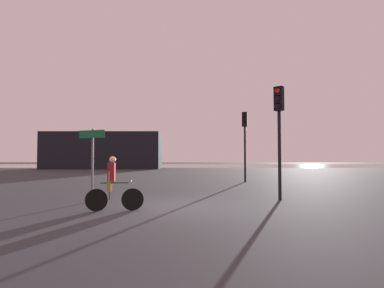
{
  "coord_description": "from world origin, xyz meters",
  "views": [
    {
      "loc": [
        0.51,
        -9.63,
        1.65
      ],
      "look_at": [
        0.5,
        5.0,
        2.2
      ],
      "focal_mm": 28.0,
      "sensor_mm": 36.0,
      "label": 1
    }
  ],
  "objects_px": {
    "distant_building": "(103,150)",
    "traffic_light_near_right": "(279,121)",
    "direction_sign_post": "(92,154)",
    "cyclist": "(113,183)",
    "traffic_light_far_right": "(245,133)"
  },
  "relations": [
    {
      "from": "distant_building",
      "to": "traffic_light_near_right",
      "type": "height_order",
      "value": "distant_building"
    },
    {
      "from": "direction_sign_post",
      "to": "cyclist",
      "type": "xyz_separation_m",
      "value": [
        1.22,
        -1.8,
        -0.88
      ]
    },
    {
      "from": "traffic_light_near_right",
      "to": "cyclist",
      "type": "height_order",
      "value": "traffic_light_near_right"
    },
    {
      "from": "traffic_light_far_right",
      "to": "cyclist",
      "type": "xyz_separation_m",
      "value": [
        -5.64,
        -9.55,
        -2.2
      ]
    },
    {
      "from": "cyclist",
      "to": "distant_building",
      "type": "bearing_deg",
      "value": -170.19
    },
    {
      "from": "traffic_light_far_right",
      "to": "direction_sign_post",
      "type": "distance_m",
      "value": 10.43
    },
    {
      "from": "distant_building",
      "to": "direction_sign_post",
      "type": "xyz_separation_m",
      "value": [
        7.43,
        -26.18,
        -0.54
      ]
    },
    {
      "from": "traffic_light_near_right",
      "to": "cyclist",
      "type": "bearing_deg",
      "value": 59.53
    },
    {
      "from": "cyclist",
      "to": "traffic_light_far_right",
      "type": "bearing_deg",
      "value": 142.07
    },
    {
      "from": "traffic_light_near_right",
      "to": "direction_sign_post",
      "type": "distance_m",
      "value": 6.94
    },
    {
      "from": "distant_building",
      "to": "cyclist",
      "type": "height_order",
      "value": "distant_building"
    },
    {
      "from": "distant_building",
      "to": "traffic_light_far_right",
      "type": "height_order",
      "value": "distant_building"
    },
    {
      "from": "cyclist",
      "to": "direction_sign_post",
      "type": "bearing_deg",
      "value": -153.28
    },
    {
      "from": "traffic_light_near_right",
      "to": "direction_sign_post",
      "type": "relative_size",
      "value": 1.62
    },
    {
      "from": "traffic_light_near_right",
      "to": "cyclist",
      "type": "relative_size",
      "value": 2.47
    }
  ]
}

